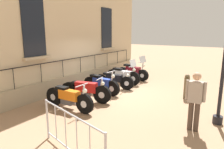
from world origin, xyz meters
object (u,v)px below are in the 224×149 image
object	(u,v)px
motorcycle_blue	(101,84)
crowd_barrier	(71,134)
motorcycle_white	(123,75)
motorcycle_black	(114,80)
motorcycle_maroon	(133,72)
motorcycle_red	(85,91)
bollard	(187,86)
pedestrian_standing	(195,98)
motorcycle_orange	(69,98)

from	to	relation	value
motorcycle_blue	crowd_barrier	world-z (taller)	motorcycle_blue
motorcycle_blue	motorcycle_white	xyz separation A→B (m)	(-0.03, 2.01, 0.04)
motorcycle_white	motorcycle_blue	bearing A→B (deg)	-89.02
motorcycle_black	motorcycle_maroon	size ratio (longest dim) A/B	1.00
crowd_barrier	motorcycle_red	bearing A→B (deg)	125.12
motorcycle_blue	bollard	xyz separation A→B (m)	(3.33, 1.33, 0.10)
motorcycle_red	bollard	size ratio (longest dim) A/B	2.13
motorcycle_black	crowd_barrier	size ratio (longest dim) A/B	0.88
motorcycle_red	motorcycle_maroon	bearing A→B (deg)	91.48
motorcycle_black	motorcycle_maroon	bearing A→B (deg)	91.91
motorcycle_blue	bollard	distance (m)	3.59
crowd_barrier	pedestrian_standing	xyz separation A→B (m)	(1.95, 2.78, 0.37)
motorcycle_red	motorcycle_blue	distance (m)	1.17
motorcycle_red	motorcycle_white	xyz separation A→B (m)	(-0.11, 3.18, 0.02)
motorcycle_orange	motorcycle_maroon	xyz separation A→B (m)	(-0.19, 5.29, 0.01)
crowd_barrier	motorcycle_orange	bearing A→B (deg)	135.22
motorcycle_orange	motorcycle_red	world-z (taller)	motorcycle_orange
motorcycle_white	crowd_barrier	bearing A→B (deg)	-70.11
motorcycle_orange	motorcycle_maroon	bearing A→B (deg)	92.05
motorcycle_blue	bollard	bearing A→B (deg)	21.81
motorcycle_blue	motorcycle_red	bearing A→B (deg)	-86.30
motorcycle_black	crowd_barrier	distance (m)	5.62
motorcycle_blue	crowd_barrier	bearing A→B (deg)	-62.23
bollard	motorcycle_maroon	bearing A→B (deg)	151.94
motorcycle_black	motorcycle_orange	bearing A→B (deg)	-87.85
motorcycle_maroon	pedestrian_standing	distance (m)	6.22
motorcycle_white	bollard	world-z (taller)	motorcycle_white
motorcycle_orange	motorcycle_black	xyz separation A→B (m)	(-0.12, 3.13, -0.03)
motorcycle_maroon	motorcycle_red	bearing A→B (deg)	-88.52
crowd_barrier	motorcycle_black	bearing A→B (deg)	112.84
motorcycle_white	pedestrian_standing	bearing A→B (deg)	-39.29
motorcycle_orange	motorcycle_black	world-z (taller)	motorcycle_orange
motorcycle_red	motorcycle_blue	xyz separation A→B (m)	(-0.08, 1.16, -0.02)
motorcycle_white	bollard	bearing A→B (deg)	-11.41
pedestrian_standing	crowd_barrier	bearing A→B (deg)	-125.07
motorcycle_orange	bollard	bearing A→B (deg)	47.73
motorcycle_maroon	pedestrian_standing	xyz separation A→B (m)	(4.20, -4.55, 0.49)
crowd_barrier	motorcycle_maroon	bearing A→B (deg)	107.07
motorcycle_red	bollard	xyz separation A→B (m)	(3.25, 2.50, 0.08)
bollard	motorcycle_blue	bearing A→B (deg)	-158.19
motorcycle_white	motorcycle_maroon	xyz separation A→B (m)	(-0.00, 1.11, -0.01)
motorcycle_red	motorcycle_white	distance (m)	3.18
motorcycle_red	bollard	distance (m)	4.10
motorcycle_orange	motorcycle_black	bearing A→B (deg)	92.15
motorcycle_red	motorcycle_black	size ratio (longest dim) A/B	1.08
motorcycle_orange	motorcycle_black	distance (m)	3.13
motorcycle_blue	pedestrian_standing	bearing A→B (deg)	-18.90
motorcycle_red	pedestrian_standing	world-z (taller)	pedestrian_standing
motorcycle_orange	bollard	xyz separation A→B (m)	(3.18, 3.49, 0.08)
pedestrian_standing	motorcycle_maroon	bearing A→B (deg)	132.72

